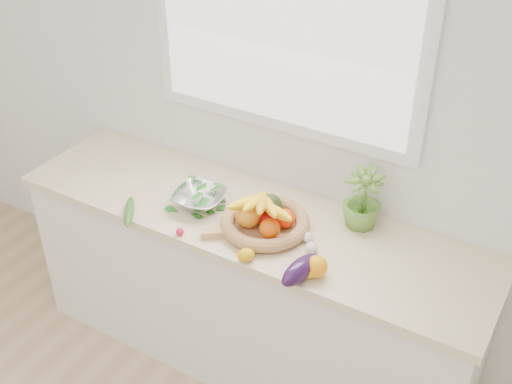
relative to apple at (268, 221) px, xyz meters
The scene contains 20 objects.
back_wall 0.55m from the apple, 110.33° to the left, with size 4.50×0.02×2.70m, color white.
counter_cabinet 0.53m from the apple, 160.32° to the left, with size 2.20×0.58×0.86m, color silver.
countertop 0.15m from the apple, 160.32° to the left, with size 2.24×0.62×0.04m, color beige.
window_frame 0.88m from the apple, 111.17° to the left, with size 1.30×0.03×1.10m, color white.
window_pane 0.87m from the apple, 112.40° to the left, with size 1.18×0.01×0.98m, color white.
orange_loose 0.36m from the apple, 28.49° to the right, with size 0.09×0.09×0.09m, color orange.
lemon_a 0.35m from the apple, 41.93° to the right, with size 0.06×0.08×0.06m, color yellow.
lemon_b 0.24m from the apple, 82.88° to the right, with size 0.06×0.07×0.06m, color #E8A60C.
lemon_c 0.34m from the apple, 33.32° to the right, with size 0.07×0.08×0.07m, color yellow.
apple is the anchor object (origin of this frame).
ginger 0.24m from the apple, 135.49° to the right, with size 0.11×0.05×0.04m, color tan.
garlic_a 0.19m from the apple, ahead, with size 0.05×0.05×0.04m, color silver.
garlic_b 0.14m from the apple, 14.88° to the left, with size 0.05×0.05×0.04m, color white.
garlic_c 0.24m from the apple, 11.30° to the right, with size 0.05×0.05×0.04m, color beige.
eggplant 0.35m from the apple, 39.04° to the right, with size 0.08×0.22×0.09m, color #240E34.
cucumber 0.63m from the apple, 158.13° to the right, with size 0.04×0.23×0.04m, color #205B1A.
radish 0.38m from the apple, 142.26° to the right, with size 0.04×0.04×0.04m, color #C5183E.
potted_herb 0.41m from the apple, 35.26° to the left, with size 0.17×0.17×0.30m, color #598731.
fruit_basket 0.02m from the apple, 152.42° to the right, with size 0.51×0.51×0.19m.
colander_with_spinach 0.35m from the apple, behind, with size 0.27×0.27×0.12m.
Camera 1 is at (1.22, -0.04, 2.58)m, focal length 45.00 mm.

